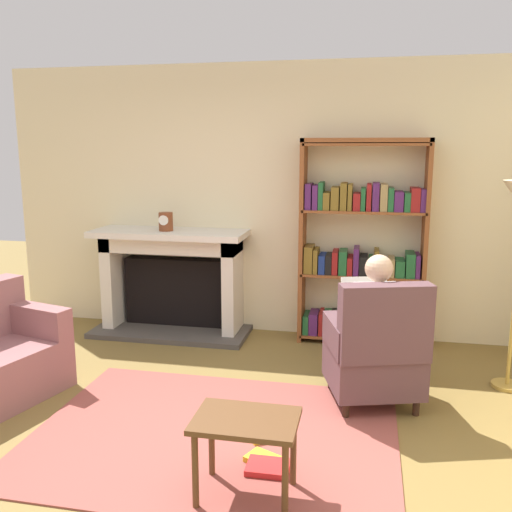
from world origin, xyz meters
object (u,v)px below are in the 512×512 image
Objects in this scene: mantel_clock at (166,222)px; side_table at (246,431)px; armchair_reading at (376,351)px; fireplace at (173,277)px; seated_reader at (372,321)px; bookshelf at (362,250)px.

side_table is (1.37, -2.50, -0.77)m from mantel_clock.
armchair_reading reaches higher than side_table.
seated_reader reaches higher than fireplace.
seated_reader is 2.04× the size of side_table.
armchair_reading is (2.04, -1.34, -0.14)m from fireplace.
mantel_clock reaches higher than side_table.
armchair_reading is at bearing -33.30° from fireplace.
mantel_clock reaches higher than fireplace.
fireplace is 0.81× the size of bookshelf.
bookshelf is 1.30m from seated_reader.
armchair_reading is 1.73× the size of side_table.
seated_reader is (2.03, -1.13, -0.54)m from mantel_clock.
bookshelf is at bearing 0.98° from fireplace.
mantel_clock is 2.52m from armchair_reading.
mantel_clock is 0.09× the size of bookshelf.
seated_reader is (-0.03, 0.11, 0.20)m from armchair_reading.
side_table is at bearing -101.79° from bookshelf.
mantel_clock is at bearing -102.31° from fireplace.
fireplace is 2.94m from side_table.
bookshelf is at bearing 4.03° from mantel_clock.
seated_reader is (0.11, -1.26, -0.30)m from bookshelf.
armchair_reading is 1.44m from side_table.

